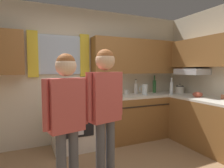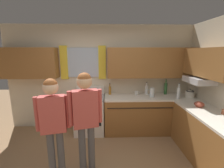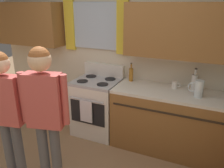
% 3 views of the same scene
% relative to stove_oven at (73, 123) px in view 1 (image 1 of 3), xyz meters
% --- Properties ---
extents(back_wall_unit, '(4.60, 0.42, 2.60)m').
position_rel_stove_oven_xyz_m(back_wall_unit, '(0.28, 0.27, 0.99)').
color(back_wall_unit, beige).
rests_on(back_wall_unit, ground).
extents(kitchen_counter_run, '(2.17, 2.21, 0.90)m').
position_rel_stove_oven_xyz_m(kitchen_counter_run, '(1.78, -0.47, -0.02)').
color(kitchen_counter_run, brown).
rests_on(kitchen_counter_run, ground).
extents(stove_oven, '(0.69, 0.67, 1.10)m').
position_rel_stove_oven_xyz_m(stove_oven, '(0.00, 0.00, 0.00)').
color(stove_oven, silver).
rests_on(stove_oven, ground).
extents(bottle_tall_clear, '(0.07, 0.07, 0.37)m').
position_rel_stove_oven_xyz_m(bottle_tall_clear, '(2.05, -0.21, 0.57)').
color(bottle_tall_clear, silver).
rests_on(bottle_tall_clear, kitchen_counter_run).
extents(bottle_wine_green, '(0.08, 0.08, 0.39)m').
position_rel_stove_oven_xyz_m(bottle_wine_green, '(1.91, 0.18, 0.58)').
color(bottle_wine_green, '#2D6633').
rests_on(bottle_wine_green, kitchen_counter_run).
extents(bottle_oil_amber, '(0.06, 0.06, 0.29)m').
position_rel_stove_oven_xyz_m(bottle_oil_amber, '(0.50, 0.19, 0.54)').
color(bottle_oil_amber, '#B27223').
rests_on(bottle_oil_amber, kitchen_counter_run).
extents(bottle_milk_white, '(0.08, 0.08, 0.31)m').
position_rel_stove_oven_xyz_m(bottle_milk_white, '(1.42, 0.18, 0.55)').
color(bottle_milk_white, white).
rests_on(bottle_milk_white, kitchen_counter_run).
extents(cup_terracotta, '(0.11, 0.07, 0.08)m').
position_rel_stove_oven_xyz_m(cup_terracotta, '(2.44, -1.10, 0.47)').
color(cup_terracotta, '#B76642').
rests_on(cup_terracotta, kitchen_counter_run).
extents(mug_ceramic_white, '(0.13, 0.08, 0.09)m').
position_rel_stove_oven_xyz_m(mug_ceramic_white, '(1.17, 0.16, 0.48)').
color(mug_ceramic_white, white).
rests_on(mug_ceramic_white, kitchen_counter_run).
extents(stovetop_kettle, '(0.27, 0.20, 0.21)m').
position_rel_stove_oven_xyz_m(stovetop_kettle, '(2.37, -0.12, 0.53)').
color(stovetop_kettle, silver).
rests_on(stovetop_kettle, kitchen_counter_run).
extents(water_pitcher, '(0.19, 0.11, 0.22)m').
position_rel_stove_oven_xyz_m(water_pitcher, '(1.49, -0.05, 0.54)').
color(water_pitcher, silver).
rests_on(water_pitcher, kitchen_counter_run).
extents(mixing_bowl, '(0.18, 0.18, 0.10)m').
position_rel_stove_oven_xyz_m(mixing_bowl, '(2.23, -0.74, 0.48)').
color(mixing_bowl, '#B24C38').
rests_on(mixing_bowl, kitchen_counter_run).
extents(adult_left, '(0.49, 0.22, 1.59)m').
position_rel_stove_oven_xyz_m(adult_left, '(-0.36, -1.40, 0.53)').
color(adult_left, '#4C4C51').
rests_on(adult_left, ground).
extents(adult_in_plaid, '(0.50, 0.25, 1.66)m').
position_rel_stove_oven_xyz_m(adult_in_plaid, '(0.10, -1.32, 0.58)').
color(adult_in_plaid, '#4C4C51').
rests_on(adult_in_plaid, ground).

